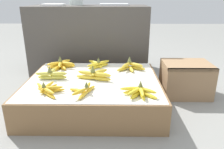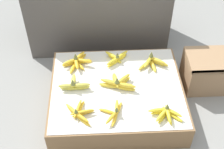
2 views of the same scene
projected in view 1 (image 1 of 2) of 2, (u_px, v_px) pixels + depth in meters
ground_plane at (94, 104)px, 1.66m from camera, size 10.00×10.00×0.00m
display_platform at (94, 92)px, 1.63m from camera, size 0.96×0.81×0.21m
back_vendor_table at (89, 39)px, 2.31m from camera, size 1.19×0.49×0.68m
wooden_crate at (186, 79)px, 1.79m from camera, size 0.38×0.30×0.27m
banana_bunch_front_left at (47, 89)px, 1.36m from camera, size 0.20×0.22×0.08m
banana_bunch_front_midleft at (84, 90)px, 1.35m from camera, size 0.17×0.21×0.08m
banana_bunch_front_midright at (139, 92)px, 1.32m from camera, size 0.23×0.15×0.09m
banana_bunch_middle_left at (52, 74)px, 1.59m from camera, size 0.23×0.14×0.11m
banana_bunch_middle_midleft at (95, 74)px, 1.59m from camera, size 0.27×0.18×0.11m
banana_bunch_back_left at (61, 65)px, 1.82m from camera, size 0.24×0.23×0.10m
banana_bunch_back_midleft at (98, 64)px, 1.84m from camera, size 0.19×0.17×0.09m
banana_bunch_back_midright at (131, 66)px, 1.78m from camera, size 0.25×0.16×0.10m
foam_tray_white at (54, 5)px, 2.16m from camera, size 0.21×0.18×0.02m
foam_tray_dark at (114, 4)px, 2.23m from camera, size 0.29×0.16×0.02m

